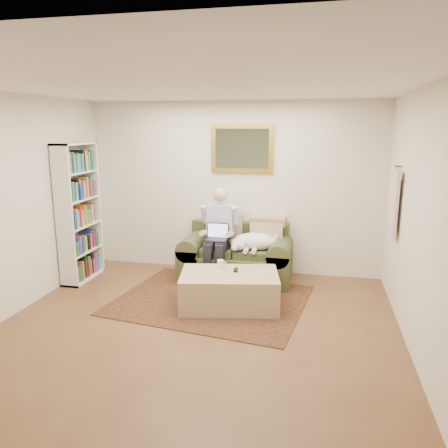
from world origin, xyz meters
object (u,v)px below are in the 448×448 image
(seated_man, at_px, (218,236))
(coffee_mug, at_px, (220,264))
(sleeping_dog, at_px, (255,241))
(laptop, at_px, (217,235))
(sofa, at_px, (236,261))
(bookshelf, at_px, (79,213))
(ottoman, at_px, (229,290))

(seated_man, relative_size, coffee_mug, 13.53)
(seated_man, xyz_separation_m, sleeping_dog, (0.53, 0.07, -0.06))
(laptop, bearing_deg, sleeping_dog, 13.64)
(sofa, bearing_deg, seated_man, -148.55)
(seated_man, height_order, sleeping_dog, seated_man)
(seated_man, bearing_deg, bookshelf, -171.17)
(bookshelf, bearing_deg, coffee_mug, -9.30)
(ottoman, distance_m, bookshelf, 2.53)
(sofa, distance_m, bookshelf, 2.40)
(sofa, bearing_deg, laptop, -138.98)
(coffee_mug, bearing_deg, sleeping_dog, 65.04)
(seated_man, distance_m, laptop, 0.07)
(laptop, distance_m, ottoman, 1.00)
(sofa, xyz_separation_m, ottoman, (0.10, -1.01, -0.06))
(laptop, height_order, sleeping_dog, laptop)
(laptop, height_order, coffee_mug, laptop)
(ottoman, xyz_separation_m, bookshelf, (-2.35, 0.55, 0.78))
(sofa, bearing_deg, sleeping_dog, -15.74)
(ottoman, bearing_deg, bookshelf, 166.71)
(sofa, distance_m, coffee_mug, 0.84)
(seated_man, distance_m, coffee_mug, 0.72)
(bookshelf, bearing_deg, seated_man, 8.83)
(seated_man, relative_size, bookshelf, 0.68)
(coffee_mug, distance_m, bookshelf, 2.27)
(laptop, bearing_deg, ottoman, -66.66)
(sofa, distance_m, ottoman, 1.02)
(sofa, relative_size, bookshelf, 0.80)
(seated_man, bearing_deg, ottoman, -68.18)
(laptop, relative_size, bookshelf, 0.16)
(sofa, distance_m, laptop, 0.54)
(sleeping_dog, bearing_deg, ottoman, -101.18)
(seated_man, bearing_deg, laptop, -90.00)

